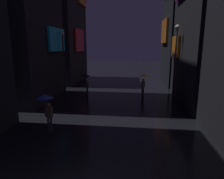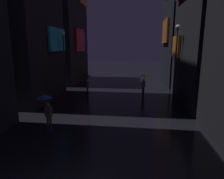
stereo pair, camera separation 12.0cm
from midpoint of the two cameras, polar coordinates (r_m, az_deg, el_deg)
The scene contains 6 objects.
building_left_far at distance 27.96m, azimuth -13.40°, elevation 19.17°, with size 4.25×8.52×16.32m.
pedestrian_foreground_left_yellow at distance 18.91m, azimuth 9.33°, elevation 3.04°, with size 0.90×0.90×2.12m.
pedestrian_far_right_black at distance 18.79m, azimuth -7.05°, elevation 3.05°, with size 0.90×0.90×2.12m.
pedestrian_near_crossing_blue at distance 11.39m, azimuth -18.16°, elevation -3.55°, with size 0.90×0.90×2.12m.
streetlamp_left_far at distance 19.66m, azimuth -13.36°, elevation 9.20°, with size 0.36×0.36×6.00m.
streetlamp_right_far at distance 17.35m, azimuth 17.98°, elevation 9.16°, with size 0.36×0.36×6.33m.
Camera 2 is at (1.59, -3.96, 4.65)m, focal length 32.00 mm.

